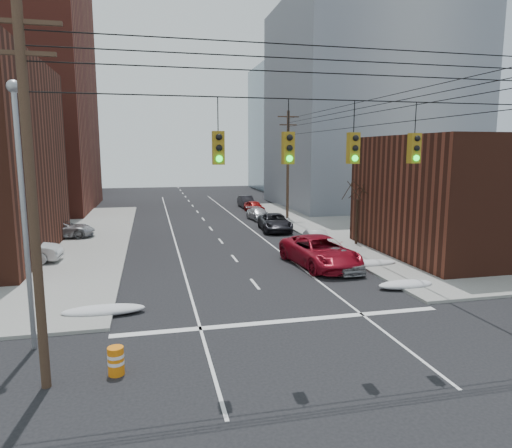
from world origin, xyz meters
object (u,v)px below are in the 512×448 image
parked_car_a (340,260)px  parked_car_c (275,222)px  parked_car_b (317,240)px  parked_car_d (259,214)px  parked_car_f (246,202)px  lot_car_b (62,229)px  construction_barrel (116,361)px  lot_car_a (20,250)px  red_pickup (320,252)px  parked_car_e (254,206)px

parked_car_a → parked_car_c: size_ratio=0.74×
parked_car_b → parked_car_d: size_ratio=0.93×
parked_car_f → lot_car_b: size_ratio=0.90×
parked_car_f → lot_car_b: lot_car_b is taller
parked_car_c → construction_barrel: 27.05m
parked_car_b → construction_barrel: size_ratio=4.28×
parked_car_d → lot_car_a: (-18.72, -14.71, 0.33)m
lot_car_a → lot_car_b: bearing=-4.0°
parked_car_f → lot_car_b: (-18.63, -17.14, 0.11)m
red_pickup → parked_car_d: bearing=81.3°
parked_car_a → parked_car_d: size_ratio=0.95×
parked_car_d → lot_car_b: (-17.70, -6.44, 0.22)m
parked_car_c → parked_car_d: (0.07, 6.41, -0.14)m
parked_car_b → parked_car_d: bearing=100.3°
parked_car_f → lot_car_a: size_ratio=0.92×
parked_car_a → parked_car_b: parked_car_a is taller
parked_car_e → lot_car_b: size_ratio=0.78×
parked_car_d → lot_car_b: size_ratio=0.85×
parked_car_a → parked_car_e: 26.68m
construction_barrel → parked_car_a: bearing=40.3°
parked_car_e → parked_car_a: bearing=-99.4°
parked_car_f → lot_car_a: lot_car_a is taller
red_pickup → construction_barrel: (-11.24, -11.50, -0.45)m
parked_car_e → construction_barrel: bearing=-116.8°
parked_car_a → parked_car_d: bearing=86.6°
parked_car_d → parked_car_c: bearing=-97.4°
parked_car_e → parked_car_c: bearing=-102.0°
parked_car_f → parked_car_b: bearing=-90.0°
parked_car_c → lot_car_a: lot_car_a is taller
parked_car_c → parked_car_e: parked_car_c is taller
construction_barrel → parked_car_d: bearing=68.7°
parked_car_e → parked_car_f: parked_car_f is taller
parked_car_b → lot_car_a: 19.64m
red_pickup → parked_car_a: size_ratio=1.65×
parked_car_a → construction_barrel: size_ratio=4.41×
red_pickup → construction_barrel: bearing=-140.9°
parked_car_d → parked_car_f: (0.92, 10.70, 0.12)m
parked_car_c → parked_car_f: bearing=92.5°
parked_car_d → lot_car_b: bearing=-166.8°
parked_car_b → lot_car_b: lot_car_b is taller
red_pickup → lot_car_b: red_pickup is taller
lot_car_b → construction_barrel: bearing=-166.7°
red_pickup → parked_car_d: size_ratio=1.57×
red_pickup → parked_car_c: bearing=80.5°
lot_car_a → parked_car_c: bearing=-63.0°
parked_car_e → lot_car_a: lot_car_a is taller
red_pickup → lot_car_b: 21.23m
parked_car_b → lot_car_b: bearing=163.6°
parked_car_c → parked_car_e: size_ratio=1.41×
parked_car_a → construction_barrel: (-11.99, -10.17, -0.22)m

